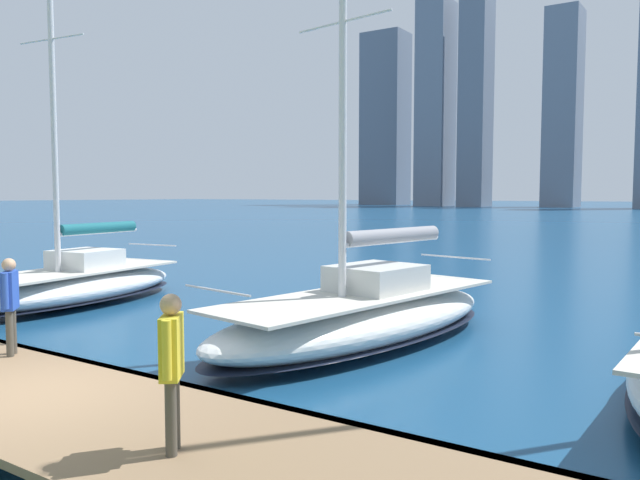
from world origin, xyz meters
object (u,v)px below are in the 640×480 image
(sailboat_teal, at_px, (75,283))
(person_yellow_shirt, at_px, (172,357))
(sailboat_grey, at_px, (363,314))
(person_blue_shirt, at_px, (10,297))

(sailboat_teal, distance_m, person_yellow_shirt, 13.22)
(sailboat_grey, xyz_separation_m, sailboat_teal, (9.41, 0.32, -0.02))
(sailboat_grey, xyz_separation_m, person_blue_shirt, (3.13, 5.92, 0.91))
(sailboat_grey, relative_size, sailboat_teal, 0.87)
(sailboat_teal, distance_m, person_blue_shirt, 8.46)
(person_blue_shirt, bearing_deg, sailboat_teal, -41.73)
(sailboat_teal, relative_size, person_yellow_shirt, 7.32)
(sailboat_grey, distance_m, person_yellow_shirt, 7.46)
(sailboat_grey, distance_m, sailboat_teal, 9.41)
(sailboat_grey, bearing_deg, sailboat_teal, 1.94)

